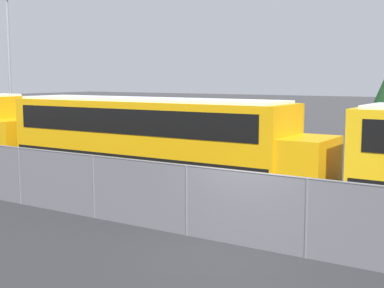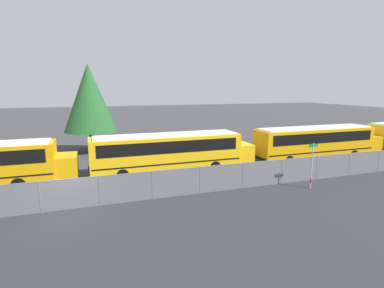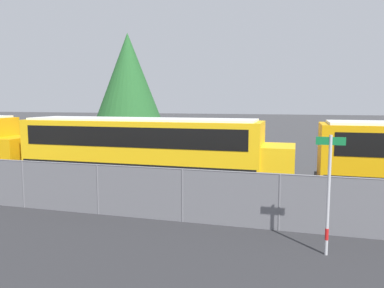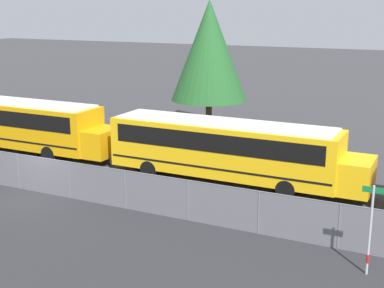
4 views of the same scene
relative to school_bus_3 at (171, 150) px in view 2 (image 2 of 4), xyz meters
name	(u,v)px [view 2 (image 2 of 4)]	position (x,y,z in m)	size (l,w,h in m)	color
ground_plane	(72,209)	(-7.18, -5.38, -1.82)	(200.00, 200.00, 0.00)	#38383A
road_strip	(64,270)	(-7.18, -11.38, -1.82)	(128.52, 12.00, 0.01)	#2B2B2D
fence	(70,194)	(-7.18, -5.38, -0.93)	(94.59, 0.07, 1.76)	#9EA0A5
school_bus_3	(171,150)	(0.00, 0.00, 0.00)	(13.19, 2.58, 3.08)	yellow
school_bus_4	(317,140)	(14.04, -0.29, 0.00)	(13.19, 2.58, 3.08)	orange
street_sign	(312,165)	(7.79, -6.90, -0.20)	(0.70, 0.09, 3.08)	#B7B7BC
tree_0	(89,98)	(-5.76, 10.39, 3.82)	(5.33, 5.33, 9.12)	#51381E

